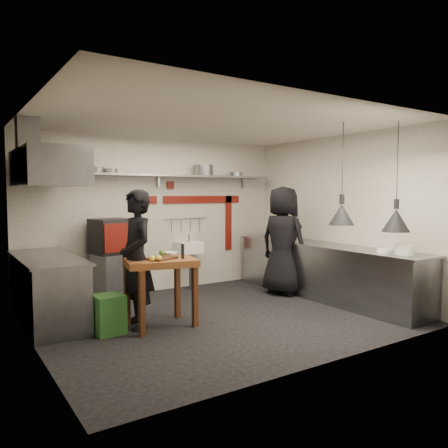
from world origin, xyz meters
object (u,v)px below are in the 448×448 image
green_bin (108,314)px  chef_right (283,241)px  oven_stand (115,277)px  prep_table (161,293)px  chef_left (136,259)px  combi_oven (111,236)px

green_bin → chef_right: chef_right is taller
oven_stand → prep_table: bearing=-99.4°
chef_left → oven_stand: bearing=173.0°
oven_stand → chef_left: size_ratio=0.43×
green_bin → prep_table: bearing=-8.1°
green_bin → prep_table: (0.69, -0.10, 0.21)m
chef_left → chef_right: (2.93, 0.41, 0.04)m
green_bin → chef_right: (3.33, 0.47, 0.71)m
green_bin → chef_left: (0.41, 0.05, 0.67)m
prep_table → oven_stand: bearing=103.3°
prep_table → combi_oven: bearing=105.2°
green_bin → chef_left: 0.79m
combi_oven → chef_right: size_ratio=0.30×
chef_left → green_bin: bearing=-81.0°
oven_stand → prep_table: prep_table is taller
oven_stand → chef_right: size_ratio=0.42×
oven_stand → green_bin: 1.78m
oven_stand → combi_oven: (-0.06, -0.04, 0.69)m
chef_right → oven_stand: bearing=52.8°
prep_table → chef_left: size_ratio=0.50×
green_bin → chef_left: size_ratio=0.27×
chef_left → chef_right: chef_right is taller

